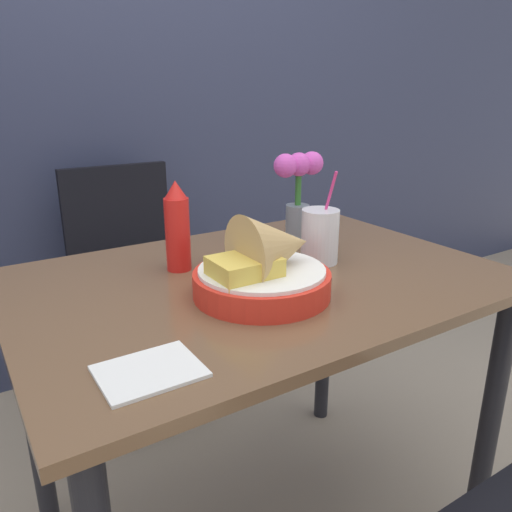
{
  "coord_description": "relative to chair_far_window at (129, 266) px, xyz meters",
  "views": [
    {
      "loc": [
        -0.58,
        -0.89,
        1.16
      ],
      "look_at": [
        -0.03,
        -0.03,
        0.82
      ],
      "focal_mm": 35.0,
      "sensor_mm": 36.0,
      "label": 1
    }
  ],
  "objects": [
    {
      "name": "ketchup_bottle",
      "position": [
        -0.1,
        -0.72,
        0.33
      ],
      "size": [
        0.06,
        0.06,
        0.21
      ],
      "color": "red",
      "rests_on": "dining_table"
    },
    {
      "name": "wall_window",
      "position": [
        0.04,
        0.3,
        0.77
      ],
      "size": [
        7.0,
        0.06,
        2.6
      ],
      "color": "#2D334C",
      "rests_on": "ground_plane"
    },
    {
      "name": "food_basket",
      "position": [
        -0.01,
        -0.95,
        0.29
      ],
      "size": [
        0.28,
        0.28,
        0.17
      ],
      "color": "red",
      "rests_on": "dining_table"
    },
    {
      "name": "drink_cup",
      "position": [
        0.21,
        -0.86,
        0.29
      ],
      "size": [
        0.09,
        0.09,
        0.23
      ],
      "color": "silver",
      "rests_on": "dining_table"
    },
    {
      "name": "flower_vase",
      "position": [
        0.26,
        -0.7,
        0.38
      ],
      "size": [
        0.15,
        0.06,
        0.25
      ],
      "color": "gray",
      "rests_on": "dining_table"
    },
    {
      "name": "dining_table",
      "position": [
        0.04,
        -0.85,
        0.11
      ],
      "size": [
        1.08,
        0.76,
        0.76
      ],
      "color": "brown",
      "rests_on": "ground_plane"
    },
    {
      "name": "napkin",
      "position": [
        -0.33,
        -1.11,
        0.23
      ],
      "size": [
        0.15,
        0.12,
        0.01
      ],
      "color": "white",
      "rests_on": "dining_table"
    },
    {
      "name": "chair_far_window",
      "position": [
        0.0,
        0.0,
        0.0
      ],
      "size": [
        0.4,
        0.4,
        0.9
      ],
      "color": "black",
      "rests_on": "ground_plane"
    }
  ]
}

